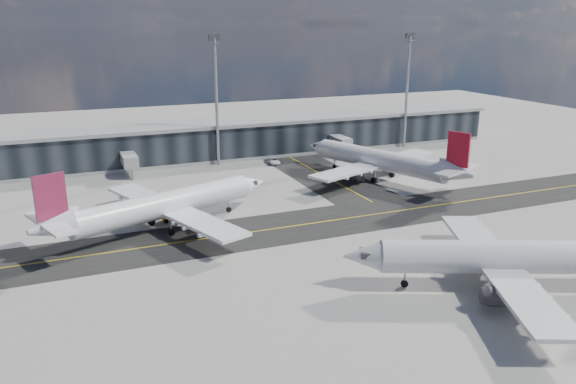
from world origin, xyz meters
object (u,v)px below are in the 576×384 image
Objects in this scene: airliner_af at (162,206)px; airliner_redtail at (382,161)px; service_van at (273,161)px; airliner_near at (512,258)px; baggage_tug at (174,215)px.

airliner_af is 0.98× the size of airliner_redtail.
airliner_af is 46.17m from service_van.
airliner_near is at bearing 24.21° from airliner_af.
airliner_af is 7.87× the size of service_van.
airliner_near is 12.28× the size of baggage_tug.
airliner_af is at bearing 67.30° from airliner_near.
airliner_redtail is 7.99× the size of service_van.
airliner_redtail is (47.26, 12.36, 0.09)m from airliner_af.
baggage_tug is at bearing -130.14° from service_van.
airliner_near is 51.81m from baggage_tug.
airliner_af is 48.84m from airliner_redtail.
baggage_tug is (-44.95, -9.01, -3.07)m from airliner_redtail.
service_van is (-15.83, 21.31, -3.35)m from airliner_redtail.
airliner_redtail is at bearing -49.69° from service_van.
baggage_tug is (2.31, 3.35, -2.98)m from airliner_af.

